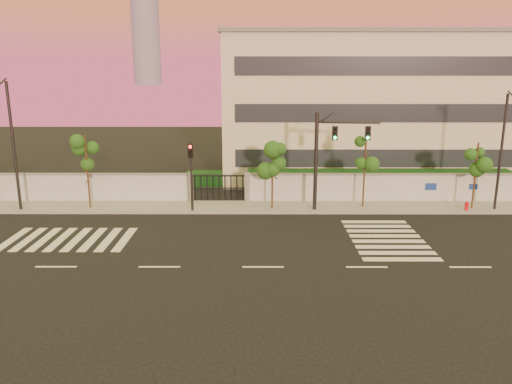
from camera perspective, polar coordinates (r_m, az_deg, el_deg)
ground at (r=24.30m, az=0.81°, el=-8.58°), size 120.00×120.00×0.00m
sidewalk at (r=34.22m, az=0.61°, el=-1.72°), size 60.00×3.00×0.15m
perimeter_wall at (r=35.42m, az=0.76°, el=0.48°), size 60.00×0.36×2.20m
hedge_row at (r=38.17m, az=2.31°, el=1.06°), size 41.00×4.25×1.80m
institutional_building at (r=45.51m, az=12.08°, el=9.65°), size 24.40×12.40×12.25m
road_markings at (r=27.84m, az=-2.55°, el=-5.59°), size 57.00×7.62×0.02m
street_tree_c at (r=34.90m, az=-18.80°, el=4.00°), size 1.45×1.15×5.08m
street_tree_d at (r=33.02m, az=1.93°, el=3.76°), size 1.56×1.24×4.73m
street_tree_e at (r=34.17m, az=12.42°, el=4.23°), size 1.45×1.16×5.09m
street_tree_f at (r=36.09m, az=23.92°, el=3.29°), size 1.43×1.13×4.61m
traffic_signal_main at (r=32.87m, az=8.34°, el=4.78°), size 4.17×0.55×6.59m
traffic_signal_secondary at (r=32.75m, az=-7.43°, el=2.77°), size 0.37×0.35×4.78m
streetlight_west at (r=35.92m, az=-26.16°, el=5.35°), size 0.53×2.15×8.95m
streetlight_east at (r=36.18m, az=26.39°, el=4.67°), size 0.49×1.96×8.13m
fire_hydrant at (r=35.97m, az=22.93°, el=-1.56°), size 0.31×0.29×0.77m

